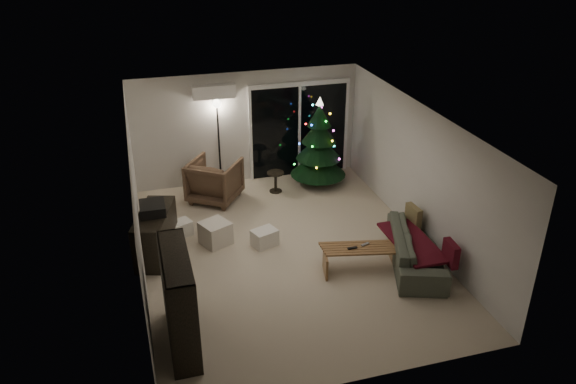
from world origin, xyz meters
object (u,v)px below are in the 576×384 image
sofa (416,248)px  armchair (215,180)px  media_cabinet (156,234)px  coffee_table (360,258)px  christmas_tree (319,142)px  bookshelf (166,303)px

sofa → armchair: bearing=60.7°
media_cabinet → coffee_table: size_ratio=1.02×
christmas_tree → media_cabinet: bearing=-151.3°
media_cabinet → sofa: bearing=-2.8°
bookshelf → sofa: bookshelf is taller
armchair → christmas_tree: (2.36, 0.18, 0.55)m
media_cabinet → coffee_table: (3.31, -1.40, -0.21)m
bookshelf → christmas_tree: bearing=71.1°
bookshelf → sofa: bearing=33.0°
coffee_table → christmas_tree: size_ratio=0.65×
armchair → christmas_tree: christmas_tree is taller
sofa → media_cabinet: bearing=90.0°
armchair → sofa: size_ratio=0.48×
sofa → coffee_table: 1.00m
armchair → sofa: bearing=165.8°
media_cabinet → sofa: (4.30, -1.52, -0.12)m
media_cabinet → sofa: 4.56m
sofa → coffee_table: sofa is taller
bookshelf → armchair: (1.35, 4.30, -0.27)m
media_cabinet → armchair: armchair is taller
armchair → coffee_table: size_ratio=0.75×
bookshelf → sofa: (4.30, 0.94, -0.42)m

